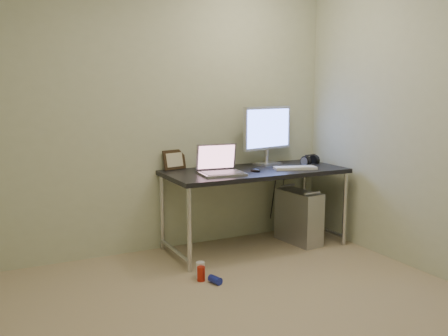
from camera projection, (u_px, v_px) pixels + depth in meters
floor at (251, 325)px, 3.19m from camera, size 3.50×3.50×0.00m
wall_back at (157, 116)px, 4.54m from camera, size 3.50×0.02×2.50m
desk at (255, 177)px, 4.66m from camera, size 1.69×0.74×0.75m
tower_computer at (299, 217)px, 4.88m from camera, size 0.27×0.51×0.55m
cable_a at (273, 196)px, 5.17m from camera, size 0.01×0.16×0.69m
cable_b at (282, 197)px, 5.20m from camera, size 0.02×0.11×0.71m
can_red at (201, 274)px, 3.92m from camera, size 0.08×0.08×0.12m
can_white at (200, 270)px, 3.98m from camera, size 0.09×0.09×0.13m
can_blue at (215, 280)px, 3.87m from camera, size 0.09×0.12×0.06m
laptop at (220, 167)px, 4.41m from camera, size 0.40×0.34×0.26m
monitor at (268, 131)px, 4.92m from camera, size 0.61×0.23×0.58m
keyboard at (295, 168)px, 4.67m from camera, size 0.42×0.23×0.02m
mouse_right at (310, 165)px, 4.79m from camera, size 0.10×0.13×0.04m
mouse_left at (255, 170)px, 4.54m from camera, size 0.09×0.12×0.03m
headphones at (310, 161)px, 5.01m from camera, size 0.20×0.12×0.12m
picture_frame at (174, 160)px, 4.65m from camera, size 0.24×0.12×0.19m
webcam at (200, 160)px, 4.67m from camera, size 0.05×0.04×0.12m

